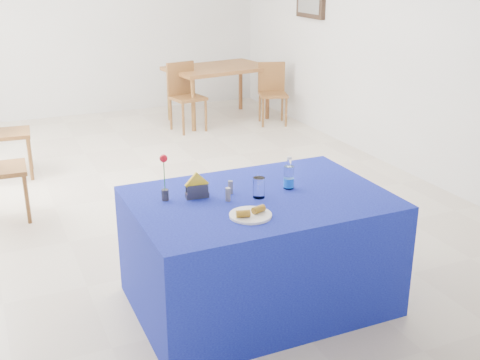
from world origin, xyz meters
The scene contains 14 objects.
floor centered at (0.00, 0.00, 0.00)m, with size 7.00×7.00×0.00m, color beige.
room_shell centered at (0.00, 0.00, 1.75)m, with size 7.00×7.00×7.00m.
plate centered at (-0.28, -2.48, 0.77)m, with size 0.25×0.25×0.01m, color white.
drinking_glass centered at (-0.10, -2.23, 0.82)m, with size 0.08×0.08×0.13m, color white.
salt_shaker centered at (-0.30, -2.21, 0.80)m, with size 0.03×0.03×0.09m, color slate.
pepper_shaker centered at (-0.24, -2.10, 0.80)m, with size 0.03×0.03×0.09m, color slate.
blue_table centered at (-0.09, -2.22, 0.38)m, with size 1.60×1.10×0.76m.
water_bottle centered at (0.14, -2.17, 0.83)m, with size 0.07×0.07×0.21m.
napkin_holder centered at (-0.46, -2.08, 0.81)m, with size 0.16×0.07×0.17m.
rose_vase centered at (-0.65, -2.04, 0.90)m, with size 0.05×0.05×0.30m.
oak_table centered at (1.50, 2.41, 0.68)m, with size 1.50×1.09×0.76m.
chair_bg_left centered at (0.89, 2.10, 0.51)m, with size 0.46×0.46×0.89m.
chair_bg_right centered at (2.11, 1.94, 0.48)m, with size 0.47×0.47×0.83m.
banana_pieces centered at (-0.28, -2.49, 0.80)m, with size 0.20×0.08×0.04m.
Camera 1 is at (-1.63, -5.37, 2.17)m, focal length 45.00 mm.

